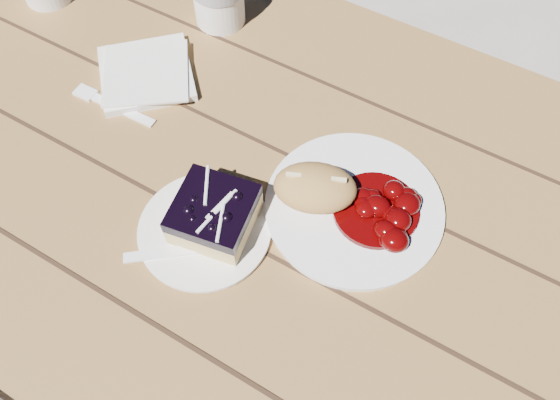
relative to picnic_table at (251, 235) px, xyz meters
The scene contains 10 objects.
ground 0.59m from the picnic_table, 90.00° to the left, with size 60.00×60.00×0.00m, color #9D988D.
picnic_table is the anchor object (origin of this frame).
main_plate 0.23m from the picnic_table, 15.19° to the left, with size 0.25×0.25×0.02m, color white.
goulash_stew 0.28m from the picnic_table, 14.29° to the left, with size 0.12×0.12×0.04m, color #490203, non-canonical shape.
bread_roll 0.23m from the picnic_table, 12.50° to the left, with size 0.12×0.08×0.06m, color #AA7F41.
dessert_plate 0.19m from the picnic_table, 95.79° to the right, with size 0.18×0.18×0.01m, color white.
blueberry_cake 0.22m from the picnic_table, 89.73° to the right, with size 0.12×0.12×0.06m.
fork_dessert 0.23m from the picnic_table, 101.18° to the right, with size 0.03×0.16×0.01m, color white, non-canonical shape.
napkin_stack 0.33m from the picnic_table, 158.85° to the left, with size 0.15×0.15×0.01m, color white.
fork_table 0.30m from the picnic_table, behind, with size 0.03×0.16×0.01m, color white, non-canonical shape.
Camera 1 is at (0.26, -0.35, 1.44)m, focal length 35.00 mm.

